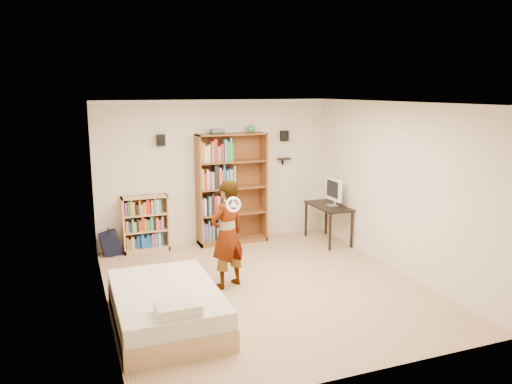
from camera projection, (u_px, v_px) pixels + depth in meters
ground at (266, 287)px, 7.42m from camera, size 4.50×5.00×0.01m
room_shell at (266, 170)px, 7.06m from camera, size 4.52×5.02×2.71m
crown_molding at (266, 105)px, 6.88m from camera, size 4.50×5.00×0.06m
speaker_left at (161, 140)px, 8.85m from camera, size 0.14×0.12×0.20m
speaker_right at (284, 136)px, 9.68m from camera, size 0.14×0.12×0.20m
wall_shelf at (284, 159)px, 9.78m from camera, size 0.25×0.16×0.02m
tall_bookshelf at (232, 189)px, 9.40m from camera, size 1.32×0.38×2.09m
low_bookshelf at (146, 224)px, 8.98m from camera, size 0.82×0.31×1.02m
computer_desk at (328, 223)px, 9.57m from camera, size 0.53×1.06×0.72m
imac at (333, 192)px, 9.41m from camera, size 0.14×0.53×0.52m
daybed at (166, 302)px, 6.21m from camera, size 1.27×1.95×0.57m
person at (227, 234)px, 7.29m from camera, size 0.69×0.59×1.61m
wii_wheel at (233, 205)px, 6.91m from camera, size 0.22×0.08×0.22m
navy_bag at (110, 243)px, 8.78m from camera, size 0.36×0.25×0.46m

